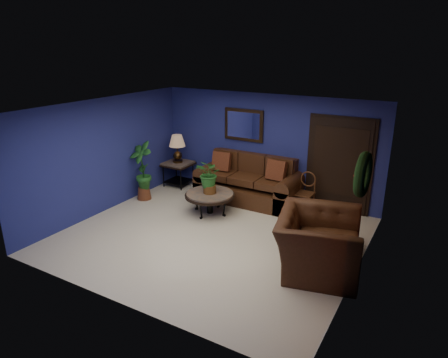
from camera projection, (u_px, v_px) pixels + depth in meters
The scene contains 18 objects.
floor at pixel (212, 236), 7.85m from camera, with size 5.50×5.50×0.00m, color beige.
wall_back at pixel (267, 147), 9.49m from camera, with size 5.50×0.04×2.50m, color navy.
wall_left at pixel (105, 156), 8.74m from camera, with size 0.04×5.00×2.50m, color navy.
wall_right_brick at pixel (363, 204), 6.14m from camera, with size 0.04×5.00×2.50m, color maroon.
ceiling at pixel (211, 108), 7.04m from camera, with size 5.50×5.00×0.02m, color silver.
crown_molding at pixel (370, 128), 5.77m from camera, with size 0.03×5.00×0.14m, color white.
wall_mirror at pixel (244, 125), 9.59m from camera, with size 1.02×0.06×0.77m, color #472F16.
closet_door at pixel (339, 166), 8.70m from camera, with size 1.44×0.06×2.18m, color black.
wreath at pixel (363, 174), 6.07m from camera, with size 0.72×0.72×0.16m, color black.
sofa at pixel (250, 185), 9.55m from camera, with size 2.45×1.06×1.10m.
coffee_table at pixel (210, 195), 8.77m from camera, with size 1.10×1.10×0.47m.
end_table at pixel (178, 168), 10.46m from camera, with size 0.70×0.70×0.64m.
table_lamp at pixel (177, 145), 10.26m from camera, with size 0.42×0.42×0.70m.
side_chair at pixel (306, 189), 8.87m from camera, with size 0.39×0.39×0.90m.
armchair at pixel (318, 243), 6.55m from camera, with size 1.49×1.30×0.97m, color #412112.
coffee_plant at pixel (210, 175), 8.62m from camera, with size 0.64×0.58×0.75m.
floor_plant at pixel (345, 226), 7.28m from camera, with size 0.44×0.40×0.82m.
tall_plant at pixel (142, 169), 9.45m from camera, with size 0.69×0.55×1.42m.
Camera 1 is at (3.73, -6.00, 3.61)m, focal length 32.00 mm.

